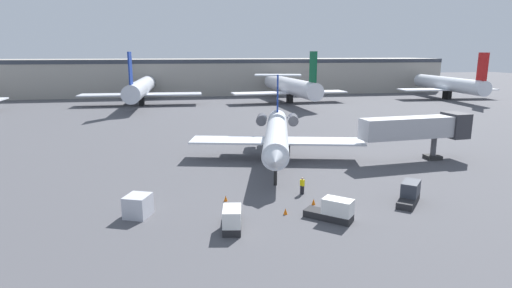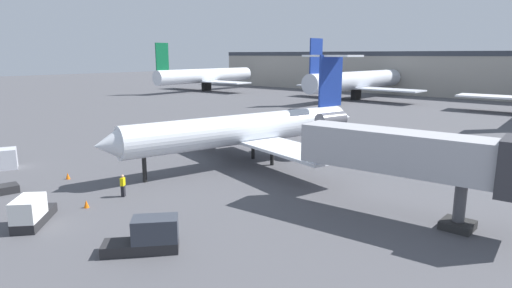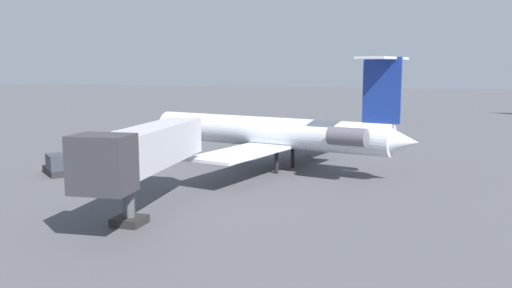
% 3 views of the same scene
% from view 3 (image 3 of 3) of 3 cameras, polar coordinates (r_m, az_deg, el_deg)
% --- Properties ---
extents(ground_plane, '(400.00, 400.00, 0.10)m').
position_cam_3_polar(ground_plane, '(53.43, 3.81, -2.17)').
color(ground_plane, '#4C4C51').
extents(regional_jet, '(22.55, 27.87, 10.35)m').
position_cam_3_polar(regional_jet, '(50.01, 1.94, 1.33)').
color(regional_jet, silver).
rests_on(regional_jet, ground_plane).
extents(jet_bridge, '(14.72, 4.18, 5.92)m').
position_cam_3_polar(jet_bridge, '(34.81, -12.08, -0.76)').
color(jet_bridge, '#ADADB2').
rests_on(jet_bridge, ground_plane).
extents(ground_crew_marshaller, '(0.45, 0.48, 1.69)m').
position_cam_3_polar(ground_crew_marshaller, '(56.15, -11.56, -0.87)').
color(ground_crew_marshaller, black).
rests_on(ground_crew_marshaller, ground_plane).
extents(baggage_tug_lead, '(3.91, 3.71, 1.90)m').
position_cam_3_polar(baggage_tug_lead, '(59.13, -17.61, -0.66)').
color(baggage_tug_lead, '#262628').
rests_on(baggage_tug_lead, ground_plane).
extents(baggage_tug_trailing, '(3.67, 3.95, 1.90)m').
position_cam_3_polar(baggage_tug_trailing, '(50.84, -20.49, -2.19)').
color(baggage_tug_trailing, '#262628').
rests_on(baggage_tug_trailing, ground_plane).
extents(baggage_tug_spare, '(2.03, 4.17, 1.90)m').
position_cam_3_polar(baggage_tug_spare, '(66.33, -13.67, 0.42)').
color(baggage_tug_spare, '#262628').
rests_on(baggage_tug_spare, ground_plane).
extents(cargo_container_uld, '(2.54, 2.67, 1.86)m').
position_cam_3_polar(cargo_container_uld, '(70.97, -7.72, 1.15)').
color(cargo_container_uld, silver).
rests_on(cargo_container_uld, ground_plane).
extents(traffic_cone_near, '(0.36, 0.36, 0.55)m').
position_cam_3_polar(traffic_cone_near, '(57.57, -14.25, -1.32)').
color(traffic_cone_near, orange).
rests_on(traffic_cone_near, ground_plane).
extents(traffic_cone_mid, '(0.36, 0.36, 0.55)m').
position_cam_3_polar(traffic_cone_mid, '(61.11, -14.17, -0.78)').
color(traffic_cone_mid, orange).
rests_on(traffic_cone_mid, ground_plane).
extents(traffic_cone_far, '(0.36, 0.36, 0.55)m').
position_cam_3_polar(traffic_cone_far, '(63.18, -8.74, -0.34)').
color(traffic_cone_far, orange).
rests_on(traffic_cone_far, ground_plane).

